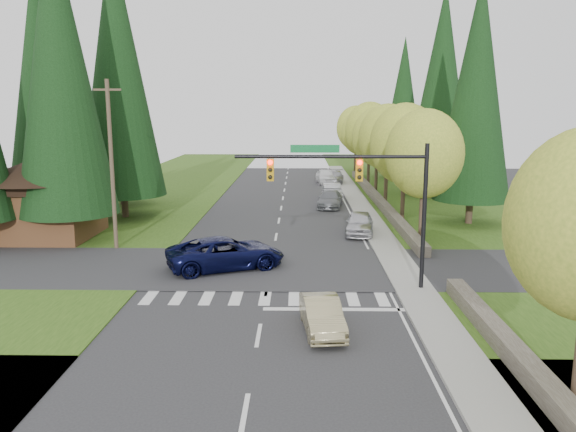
{
  "coord_description": "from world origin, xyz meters",
  "views": [
    {
      "loc": [
        1.47,
        -20.68,
        8.26
      ],
      "look_at": [
        0.93,
        8.13,
        2.8
      ],
      "focal_mm": 35.0,
      "sensor_mm": 36.0,
      "label": 1
    }
  ],
  "objects_px": {
    "parked_car_b": "(330,199)",
    "parked_car_c": "(332,192)",
    "parked_car_a": "(360,223)",
    "parked_car_d": "(326,176)",
    "parked_car_e": "(335,177)",
    "sedan_champagne": "(322,315)",
    "suv_navy": "(226,253)"
  },
  "relations": [
    {
      "from": "sedan_champagne",
      "to": "parked_car_b",
      "type": "height_order",
      "value": "parked_car_b"
    },
    {
      "from": "parked_car_c",
      "to": "sedan_champagne",
      "type": "bearing_deg",
      "value": -96.68
    },
    {
      "from": "parked_car_b",
      "to": "parked_car_c",
      "type": "relative_size",
      "value": 1.04
    },
    {
      "from": "suv_navy",
      "to": "parked_car_c",
      "type": "height_order",
      "value": "suv_navy"
    },
    {
      "from": "sedan_champagne",
      "to": "parked_car_d",
      "type": "distance_m",
      "value": 43.51
    },
    {
      "from": "parked_car_a",
      "to": "parked_car_b",
      "type": "bearing_deg",
      "value": 104.48
    },
    {
      "from": "parked_car_c",
      "to": "parked_car_d",
      "type": "bearing_deg",
      "value": 87.43
    },
    {
      "from": "parked_car_b",
      "to": "parked_car_d",
      "type": "xyz_separation_m",
      "value": [
        0.37,
        15.85,
        0.13
      ]
    },
    {
      "from": "parked_car_b",
      "to": "suv_navy",
      "type": "bearing_deg",
      "value": -101.14
    },
    {
      "from": "sedan_champagne",
      "to": "suv_navy",
      "type": "bearing_deg",
      "value": 112.9
    },
    {
      "from": "parked_car_d",
      "to": "parked_car_e",
      "type": "relative_size",
      "value": 0.99
    },
    {
      "from": "parked_car_d",
      "to": "parked_car_b",
      "type": "bearing_deg",
      "value": -96.0
    },
    {
      "from": "parked_car_c",
      "to": "parked_car_d",
      "type": "relative_size",
      "value": 0.94
    },
    {
      "from": "suv_navy",
      "to": "parked_car_c",
      "type": "distance_m",
      "value": 24.3
    },
    {
      "from": "parked_car_a",
      "to": "parked_car_e",
      "type": "distance_m",
      "value": 26.64
    },
    {
      "from": "parked_car_a",
      "to": "parked_car_c",
      "type": "height_order",
      "value": "parked_car_a"
    },
    {
      "from": "parked_car_e",
      "to": "parked_car_c",
      "type": "bearing_deg",
      "value": -88.9
    },
    {
      "from": "sedan_champagne",
      "to": "parked_car_a",
      "type": "relative_size",
      "value": 0.86
    },
    {
      "from": "suv_navy",
      "to": "parked_car_b",
      "type": "height_order",
      "value": "suv_navy"
    },
    {
      "from": "parked_car_a",
      "to": "parked_car_d",
      "type": "bearing_deg",
      "value": 99.24
    },
    {
      "from": "parked_car_c",
      "to": "parked_car_e",
      "type": "xyz_separation_m",
      "value": [
        1.01,
        11.87,
        -0.04
      ]
    },
    {
      "from": "parked_car_b",
      "to": "parked_car_c",
      "type": "xyz_separation_m",
      "value": [
        0.39,
        4.07,
        0.06
      ]
    },
    {
      "from": "parked_car_b",
      "to": "parked_car_e",
      "type": "xyz_separation_m",
      "value": [
        1.4,
        15.94,
        0.02
      ]
    },
    {
      "from": "parked_car_a",
      "to": "sedan_champagne",
      "type": "bearing_deg",
      "value": -93.77
    },
    {
      "from": "sedan_champagne",
      "to": "parked_car_c",
      "type": "xyz_separation_m",
      "value": [
        2.21,
        31.68,
        0.12
      ]
    },
    {
      "from": "parked_car_c",
      "to": "parked_car_e",
      "type": "relative_size",
      "value": 0.93
    },
    {
      "from": "sedan_champagne",
      "to": "parked_car_e",
      "type": "relative_size",
      "value": 0.79
    },
    {
      "from": "sedan_champagne",
      "to": "parked_car_a",
      "type": "xyz_separation_m",
      "value": [
        3.22,
        16.91,
        0.13
      ]
    },
    {
      "from": "sedan_champagne",
      "to": "parked_car_b",
      "type": "bearing_deg",
      "value": 79.8
    },
    {
      "from": "parked_car_a",
      "to": "parked_car_c",
      "type": "distance_m",
      "value": 14.8
    },
    {
      "from": "parked_car_a",
      "to": "suv_navy",
      "type": "bearing_deg",
      "value": -125.95
    },
    {
      "from": "parked_car_c",
      "to": "parked_car_e",
      "type": "height_order",
      "value": "parked_car_c"
    }
  ]
}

